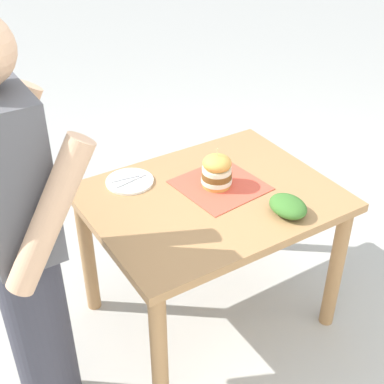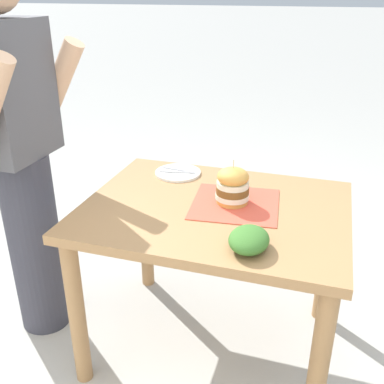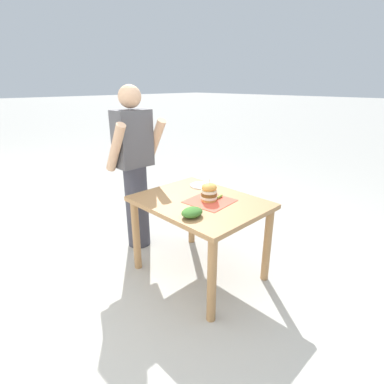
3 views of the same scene
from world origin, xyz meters
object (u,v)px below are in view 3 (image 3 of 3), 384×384
patio_table (200,213)px  sandwich (209,192)px  diner_across_table (135,167)px  pickle_spear (219,197)px  side_plate_with_forks (201,185)px  side_salad (192,212)px

patio_table → sandwich: sandwich is taller
diner_across_table → pickle_spear: bearing=-75.7°
side_plate_with_forks → diner_across_table: size_ratio=0.13×
patio_table → pickle_spear: size_ratio=13.98×
side_plate_with_forks → side_salad: side_salad is taller
patio_table → side_salad: bearing=-145.7°
side_plate_with_forks → side_salad: 0.73m
pickle_spear → diner_across_table: (-0.24, 0.94, 0.13)m
side_salad → pickle_spear: bearing=13.7°
patio_table → side_plate_with_forks: bearing=42.6°
sandwich → diner_across_table: bearing=98.4°
side_salad → diner_across_table: (0.20, 1.05, 0.11)m
sandwich → side_plate_with_forks: 0.41m
side_salad → diner_across_table: diner_across_table is taller
patio_table → pickle_spear: bearing=-30.4°
patio_table → side_plate_with_forks: side_plate_with_forks is taller
sandwich → pickle_spear: 0.13m
side_plate_with_forks → side_salad: size_ratio=1.22×
sandwich → pickle_spear: bearing=-14.9°
sandwich → diner_across_table: 0.93m
patio_table → side_plate_with_forks: (0.28, 0.26, 0.13)m
patio_table → side_salad: side_salad is taller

